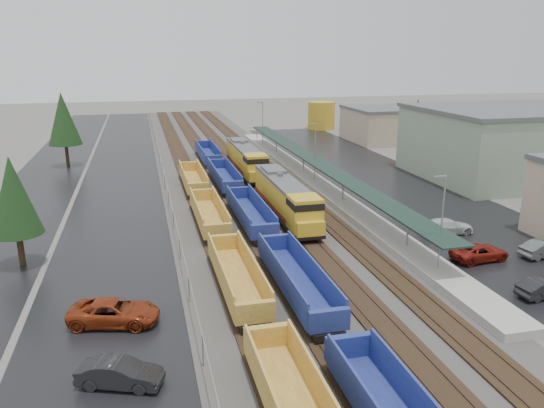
{
  "coord_description": "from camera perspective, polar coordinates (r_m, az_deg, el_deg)",
  "views": [
    {
      "loc": [
        -11.98,
        -13.62,
        16.69
      ],
      "look_at": [
        0.28,
        35.8,
        2.0
      ],
      "focal_mm": 35.0,
      "sensor_mm": 36.0,
      "label": 1
    }
  ],
  "objects": [
    {
      "name": "locomotive_lead",
      "position": [
        54.28,
        1.51,
        0.65
      ],
      "size": [
        2.78,
        18.33,
        4.15
      ],
      "color": "black",
      "rests_on": "ground"
    },
    {
      "name": "parked_car_west_b",
      "position": [
        29.69,
        -16.06,
        -17.13
      ],
      "size": [
        2.94,
        4.65,
        1.45
      ],
      "primitive_type": "imported",
      "rotation": [
        0.0,
        0.0,
        1.22
      ],
      "color": "black",
      "rests_on": "ground"
    },
    {
      "name": "parked_car_east_c",
      "position": [
        52.96,
        18.34,
        -2.3
      ],
      "size": [
        2.26,
        5.05,
        1.44
      ],
      "primitive_type": "imported",
      "rotation": [
        0.0,
        0.0,
        1.52
      ],
      "color": "silver",
      "rests_on": "ground"
    },
    {
      "name": "tree_west_near",
      "position": [
        46.06,
        -26.05,
        0.78
      ],
      "size": [
        3.96,
        3.96,
        9.0
      ],
      "color": "#332316",
      "rests_on": "ground"
    },
    {
      "name": "storage_tank",
      "position": [
        119.9,
        5.33,
        9.47
      ],
      "size": [
        5.99,
        5.99,
        5.99
      ],
      "primitive_type": "cylinder",
      "color": "gold",
      "rests_on": "ground"
    },
    {
      "name": "distant_hills",
      "position": [
        231.97,
        0.28,
        11.97
      ],
      "size": [
        301.0,
        140.0,
        25.2
      ],
      "color": "#57644E",
      "rests_on": "ground"
    },
    {
      "name": "chainlink_fence",
      "position": [
        73.66,
        -11.73,
        3.94
      ],
      "size": [
        0.08,
        160.04,
        2.02
      ],
      "color": "gray",
      "rests_on": "ground"
    },
    {
      "name": "trackbed",
      "position": [
        76.4,
        -4.58,
        3.54
      ],
      "size": [
        14.6,
        160.0,
        0.22
      ],
      "color": "black",
      "rests_on": "ground"
    },
    {
      "name": "ballast_strip",
      "position": [
        76.42,
        -4.58,
        3.46
      ],
      "size": [
        20.0,
        160.0,
        0.08
      ],
      "primitive_type": "cube",
      "color": "#302D2B",
      "rests_on": "ground"
    },
    {
      "name": "parked_car_east_e",
      "position": [
        50.24,
        27.17,
        -4.31
      ],
      "size": [
        2.11,
        4.46,
        1.41
      ],
      "primitive_type": "imported",
      "rotation": [
        0.0,
        0.0,
        1.72
      ],
      "color": "#525556",
      "rests_on": "ground"
    },
    {
      "name": "parked_car_east_b",
      "position": [
        47.23,
        21.44,
        -4.88
      ],
      "size": [
        2.66,
        5.07,
        1.36
      ],
      "primitive_type": "imported",
      "rotation": [
        0.0,
        0.0,
        1.65
      ],
      "color": "maroon",
      "rests_on": "ground"
    },
    {
      "name": "tree_east",
      "position": [
        82.65,
        15.29,
        8.43
      ],
      "size": [
        4.4,
        4.4,
        10.0
      ],
      "color": "#332316",
      "rests_on": "ground"
    },
    {
      "name": "parked_car_west_c",
      "position": [
        35.64,
        -16.6,
        -11.13
      ],
      "size": [
        3.9,
        6.13,
        1.57
      ],
      "primitive_type": "imported",
      "rotation": [
        0.0,
        0.0,
        1.33
      ],
      "color": "maroon",
      "rests_on": "ground"
    },
    {
      "name": "tree_west_far",
      "position": [
        84.88,
        -21.54,
        8.52
      ],
      "size": [
        4.84,
        4.84,
        11.0
      ],
      "color": "#332316",
      "rests_on": "ground"
    },
    {
      "name": "locomotive_trail",
      "position": [
        74.19,
        -2.81,
        4.84
      ],
      "size": [
        2.78,
        18.33,
        4.15
      ],
      "color": "black",
      "rests_on": "ground"
    },
    {
      "name": "well_string_blue",
      "position": [
        45.2,
        -0.31,
        -4.01
      ],
      "size": [
        2.58,
        96.37,
        2.28
      ],
      "color": "navy",
      "rests_on": "ground"
    },
    {
      "name": "well_string_yellow",
      "position": [
        38.42,
        -3.81,
        -7.82
      ],
      "size": [
        2.55,
        75.19,
        2.27
      ],
      "color": "#A9762F",
      "rests_on": "ground"
    },
    {
      "name": "east_commuter_lot",
      "position": [
        72.7,
        11.72,
        2.49
      ],
      "size": [
        16.0,
        100.0,
        0.02
      ],
      "primitive_type": "cube",
      "color": "black",
      "rests_on": "ground"
    },
    {
      "name": "west_parking_lot",
      "position": [
        75.54,
        -15.88,
        2.72
      ],
      "size": [
        10.0,
        160.0,
        0.02
      ],
      "primitive_type": "cube",
      "color": "black",
      "rests_on": "ground"
    },
    {
      "name": "industrial_buildings",
      "position": [
        78.51,
        25.75,
        5.38
      ],
      "size": [
        32.52,
        75.3,
        9.5
      ],
      "color": "tan",
      "rests_on": "ground"
    },
    {
      "name": "west_road",
      "position": [
        76.6,
        -23.37,
        2.18
      ],
      "size": [
        9.0,
        160.0,
        0.02
      ],
      "primitive_type": "cube",
      "color": "black",
      "rests_on": "ground"
    },
    {
      "name": "station_platform",
      "position": [
        69.02,
        4.6,
        2.67
      ],
      "size": [
        3.0,
        80.0,
        8.0
      ],
      "color": "#9E9B93",
      "rests_on": "ground"
    }
  ]
}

